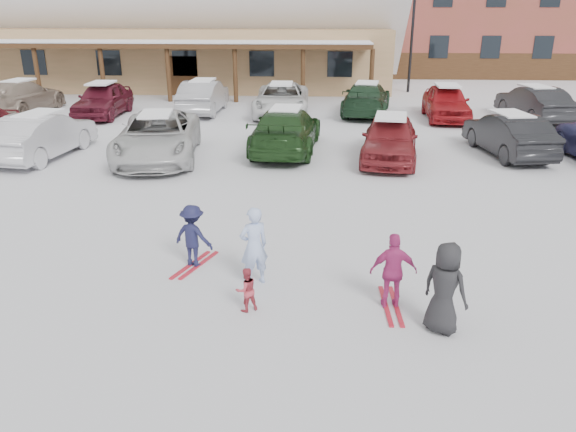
# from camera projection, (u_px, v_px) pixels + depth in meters

# --- Properties ---
(ground) EXTENTS (160.00, 160.00, 0.00)m
(ground) POSITION_uv_depth(u_px,v_px,m) (269.00, 283.00, 10.71)
(ground) COLOR silver
(ground) RESTS_ON ground
(day_lodge) EXTENTS (29.12, 12.50, 10.38)m
(day_lodge) POSITION_uv_depth(u_px,v_px,m) (166.00, 21.00, 35.87)
(day_lodge) COLOR tan
(day_lodge) RESTS_ON ground
(lamp_post) EXTENTS (0.50, 0.25, 6.77)m
(lamp_post) POSITION_uv_depth(u_px,v_px,m) (413.00, 26.00, 32.36)
(lamp_post) COLOR black
(lamp_post) RESTS_ON ground
(conifer_3) EXTENTS (3.96, 3.96, 9.18)m
(conifer_3) POSITION_uv_depth(u_px,v_px,m) (379.00, 2.00, 49.65)
(conifer_3) COLOR black
(conifer_3) RESTS_ON ground
(adult_skier) EXTENTS (0.67, 0.60, 1.54)m
(adult_skier) POSITION_uv_depth(u_px,v_px,m) (254.00, 246.00, 10.44)
(adult_skier) COLOR #ABC0F1
(adult_skier) RESTS_ON ground
(toddler_red) EXTENTS (0.49, 0.46, 0.80)m
(toddler_red) POSITION_uv_depth(u_px,v_px,m) (246.00, 290.00, 9.63)
(toddler_red) COLOR #B73946
(toddler_red) RESTS_ON ground
(child_navy) EXTENTS (0.96, 0.75, 1.30)m
(child_navy) POSITION_uv_depth(u_px,v_px,m) (193.00, 236.00, 11.20)
(child_navy) COLOR #18193B
(child_navy) RESTS_ON ground
(skis_child_navy) EXTENTS (0.69, 1.38, 0.03)m
(skis_child_navy) POSITION_uv_depth(u_px,v_px,m) (195.00, 265.00, 11.43)
(skis_child_navy) COLOR #B21928
(skis_child_navy) RESTS_ON ground
(child_magenta) EXTENTS (0.82, 0.36, 1.38)m
(child_magenta) POSITION_uv_depth(u_px,v_px,m) (393.00, 271.00, 9.64)
(child_magenta) COLOR #BB3077
(child_magenta) RESTS_ON ground
(skis_child_magenta) EXTENTS (0.25, 1.41, 0.03)m
(skis_child_magenta) POSITION_uv_depth(u_px,v_px,m) (391.00, 306.00, 9.88)
(skis_child_magenta) COLOR #B21928
(skis_child_magenta) RESTS_ON ground
(bystander_dark) EXTENTS (0.89, 0.86, 1.54)m
(bystander_dark) POSITION_uv_depth(u_px,v_px,m) (445.00, 288.00, 8.90)
(bystander_dark) COLOR black
(bystander_dark) RESTS_ON ground
(parked_car_1) EXTENTS (2.15, 4.83, 1.54)m
(parked_car_1) POSITION_uv_depth(u_px,v_px,m) (42.00, 135.00, 19.17)
(parked_car_1) COLOR silver
(parked_car_1) RESTS_ON ground
(parked_car_2) EXTENTS (3.37, 5.94, 1.56)m
(parked_car_2) POSITION_uv_depth(u_px,v_px,m) (158.00, 136.00, 18.98)
(parked_car_2) COLOR silver
(parked_car_2) RESTS_ON ground
(parked_car_3) EXTENTS (2.57, 5.49, 1.55)m
(parked_car_3) POSITION_uv_depth(u_px,v_px,m) (286.00, 130.00, 19.97)
(parked_car_3) COLOR #1E3F1A
(parked_car_3) RESTS_ON ground
(parked_car_4) EXTENTS (2.42, 4.66, 1.52)m
(parked_car_4) POSITION_uv_depth(u_px,v_px,m) (390.00, 139.00, 18.79)
(parked_car_4) COLOR maroon
(parked_car_4) RESTS_ON ground
(parked_car_5) EXTENTS (2.22, 4.63, 1.46)m
(parked_car_5) POSITION_uv_depth(u_px,v_px,m) (509.00, 134.00, 19.50)
(parked_car_5) COLOR black
(parked_car_5) RESTS_ON ground
(parked_car_7) EXTENTS (2.62, 5.57, 1.57)m
(parked_car_7) POSITION_uv_depth(u_px,v_px,m) (20.00, 97.00, 26.92)
(parked_car_7) COLOR gray
(parked_car_7) RESTS_ON ground
(parked_car_8) EXTENTS (1.92, 4.61, 1.56)m
(parked_car_8) POSITION_uv_depth(u_px,v_px,m) (103.00, 100.00, 26.23)
(parked_car_8) COLOR maroon
(parked_car_8) RESTS_ON ground
(parked_car_9) EXTENTS (1.75, 4.78, 1.57)m
(parked_car_9) POSITION_uv_depth(u_px,v_px,m) (203.00, 97.00, 27.06)
(parked_car_9) COLOR #A0A0A5
(parked_car_9) RESTS_ON ground
(parked_car_10) EXTENTS (2.54, 5.41, 1.49)m
(parked_car_10) POSITION_uv_depth(u_px,v_px,m) (282.00, 100.00, 26.46)
(parked_car_10) COLOR silver
(parked_car_10) RESTS_ON ground
(parked_car_11) EXTENTS (2.85, 5.39, 1.49)m
(parked_car_11) POSITION_uv_depth(u_px,v_px,m) (366.00, 99.00, 26.71)
(parked_car_11) COLOR #1F3C25
(parked_car_11) RESTS_ON ground
(parked_car_12) EXTENTS (2.05, 4.62, 1.55)m
(parked_car_12) POSITION_uv_depth(u_px,v_px,m) (446.00, 102.00, 25.55)
(parked_car_12) COLOR #A8181E
(parked_car_12) RESTS_ON ground
(parked_car_13) EXTENTS (2.30, 4.77, 1.51)m
(parked_car_13) POSITION_uv_depth(u_px,v_px,m) (533.00, 103.00, 25.52)
(parked_car_13) COLOR black
(parked_car_13) RESTS_ON ground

